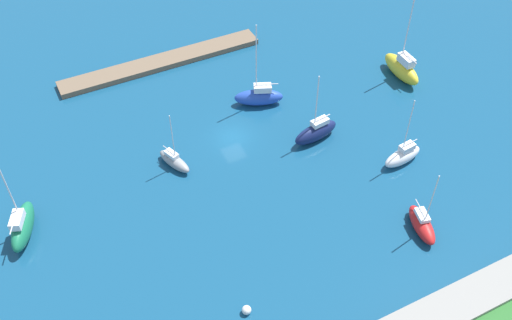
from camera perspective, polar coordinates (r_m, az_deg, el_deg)
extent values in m
plane|color=navy|center=(66.53, -2.25, 2.24)|extent=(160.00, 160.00, 0.00)
cube|color=brown|center=(78.30, -9.25, 9.47)|extent=(26.97, 3.04, 0.72)
ellipsoid|color=#141E4C|center=(65.87, 5.88, 2.70)|extent=(5.85, 2.39, 2.10)
cube|color=silver|center=(65.20, 6.28, 3.73)|extent=(2.16, 1.26, 0.60)
cylinder|color=silver|center=(62.80, 5.97, 5.65)|extent=(0.14, 0.14, 6.90)
cylinder|color=silver|center=(65.08, 6.53, 4.13)|extent=(2.12, 0.38, 0.11)
ellipsoid|color=white|center=(64.95, 14.17, 0.34)|extent=(4.97, 2.10, 1.73)
cube|color=silver|center=(64.37, 14.60, 1.23)|extent=(1.83, 1.13, 0.67)
cylinder|color=silver|center=(61.91, 14.71, 3.13)|extent=(0.12, 0.12, 7.01)
cylinder|color=silver|center=(64.26, 14.91, 1.66)|extent=(1.98, 0.31, 0.09)
ellipsoid|color=red|center=(58.98, 15.96, -6.13)|extent=(2.82, 5.17, 1.57)
cube|color=silver|center=(58.44, 16.00, -5.22)|extent=(1.40, 1.96, 0.43)
cylinder|color=silver|center=(55.93, 16.85, -3.75)|extent=(0.12, 0.12, 6.36)
cylinder|color=silver|center=(58.48, 15.85, -4.58)|extent=(0.68, 2.35, 0.09)
ellipsoid|color=yellow|center=(76.90, 14.07, 8.66)|extent=(2.11, 6.67, 2.39)
cube|color=silver|center=(75.61, 14.53, 9.48)|extent=(1.23, 2.41, 1.05)
cylinder|color=silver|center=(73.93, 14.72, 12.45)|extent=(0.16, 0.16, 9.32)
cylinder|color=silver|center=(74.90, 14.87, 9.67)|extent=(0.19, 2.81, 0.13)
ellipsoid|color=#19724C|center=(60.42, -21.90, -6.06)|extent=(3.92, 6.20, 2.36)
cube|color=silver|center=(58.98, -22.40, -5.44)|extent=(1.79, 2.39, 0.81)
cylinder|color=silver|center=(56.90, -23.24, -2.45)|extent=(0.14, 0.14, 8.19)
cylinder|color=silver|center=(58.16, -22.69, -5.62)|extent=(1.26, 2.78, 0.12)
ellipsoid|color=gray|center=(63.35, -8.00, -0.14)|extent=(2.84, 4.70, 1.31)
cube|color=silver|center=(62.95, -8.30, 0.59)|extent=(1.32, 1.80, 0.45)
cylinder|color=silver|center=(60.72, -8.20, 2.19)|extent=(0.11, 0.11, 5.97)
cylinder|color=silver|center=(62.91, -8.55, 0.99)|extent=(0.75, 1.82, 0.09)
ellipsoid|color=#2347B2|center=(70.40, 0.26, 6.17)|extent=(6.15, 4.12, 2.00)
cube|color=silver|center=(69.56, 0.65, 7.08)|extent=(2.40, 1.91, 0.80)
cylinder|color=silver|center=(67.07, 0.02, 9.83)|extent=(0.14, 0.14, 9.03)
cylinder|color=silver|center=(69.26, 1.11, 7.45)|extent=(2.45, 1.14, 0.11)
sphere|color=white|center=(51.85, -0.94, -14.50)|extent=(0.84, 0.84, 0.84)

